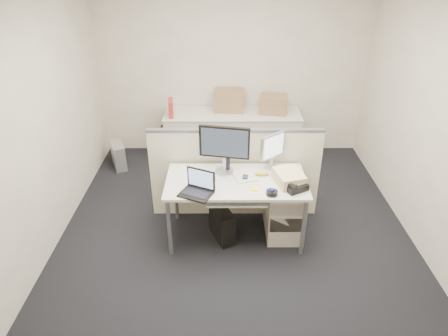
{
  "coord_description": "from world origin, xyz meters",
  "views": [
    {
      "loc": [
        -0.13,
        -3.64,
        2.92
      ],
      "look_at": [
        -0.13,
        0.15,
        0.8
      ],
      "focal_mm": 32.0,
      "sensor_mm": 36.0,
      "label": 1
    }
  ],
  "objects_px": {
    "desk": "(236,186)",
    "desk_phone": "(295,186)",
    "monitor_main": "(224,150)",
    "laptop": "(196,185)"
  },
  "relations": [
    {
      "from": "desk",
      "to": "desk_phone",
      "type": "xyz_separation_m",
      "value": [
        0.6,
        -0.18,
        0.1
      ]
    },
    {
      "from": "desk",
      "to": "monitor_main",
      "type": "height_order",
      "value": "monitor_main"
    },
    {
      "from": "desk",
      "to": "monitor_main",
      "type": "xyz_separation_m",
      "value": [
        -0.13,
        0.18,
        0.34
      ]
    },
    {
      "from": "desk",
      "to": "desk_phone",
      "type": "bearing_deg",
      "value": -16.7
    },
    {
      "from": "monitor_main",
      "to": "desk_phone",
      "type": "xyz_separation_m",
      "value": [
        0.73,
        -0.36,
        -0.24
      ]
    },
    {
      "from": "monitor_main",
      "to": "desk_phone",
      "type": "distance_m",
      "value": 0.84
    },
    {
      "from": "desk",
      "to": "monitor_main",
      "type": "bearing_deg",
      "value": 124.88
    },
    {
      "from": "desk",
      "to": "monitor_main",
      "type": "relative_size",
      "value": 2.76
    },
    {
      "from": "monitor_main",
      "to": "desk_phone",
      "type": "bearing_deg",
      "value": -15.39
    },
    {
      "from": "laptop",
      "to": "desk_phone",
      "type": "xyz_separation_m",
      "value": [
        1.01,
        0.1,
        -0.08
      ]
    }
  ]
}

